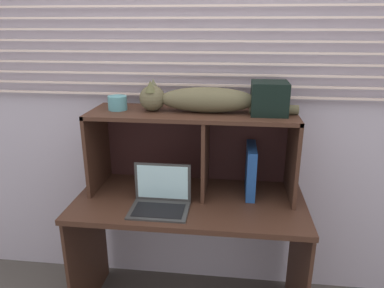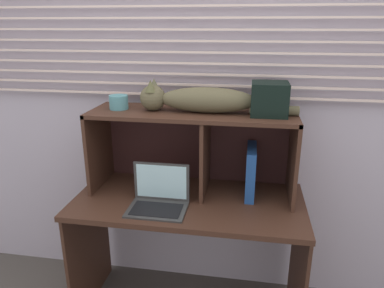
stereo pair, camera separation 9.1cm
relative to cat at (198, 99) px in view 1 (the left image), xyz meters
The scene contains 9 objects.
back_panel_with_blinds 0.24m from the cat, 98.27° to the left, with size 4.40×0.08×2.50m.
desk 0.72m from the cat, 105.81° to the right, with size 1.29×0.62×0.78m.
hutch_shelf_unit 0.22m from the cat, 125.29° to the left, with size 1.15×0.36×0.48m.
cat is the anchor object (origin of this frame).
laptop 0.58m from the cat, 126.89° to the right, with size 0.31×0.22×0.23m.
binder_upright 0.50m from the cat, ahead, with size 0.05×0.26×0.29m, color #1E468C.
book_stack 0.57m from the cat, behind, with size 0.18×0.25×0.03m.
small_basket 0.46m from the cat, behind, with size 0.11×0.11×0.08m, color teal.
storage_box 0.38m from the cat, ahead, with size 0.19×0.19×0.17m, color black.
Camera 1 is at (0.23, -1.59, 1.71)m, focal length 33.38 mm.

